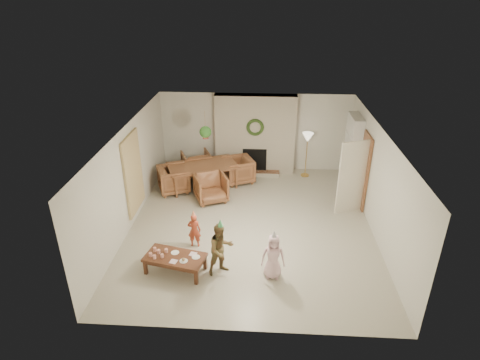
# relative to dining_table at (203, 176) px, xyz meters

# --- Properties ---
(floor) EXTENTS (7.00, 7.00, 0.00)m
(floor) POSITION_rel_dining_table_xyz_m (1.50, -2.02, -0.35)
(floor) COLOR #B7B29E
(floor) RESTS_ON ground
(ceiling) EXTENTS (7.00, 7.00, 0.00)m
(ceiling) POSITION_rel_dining_table_xyz_m (1.50, -2.02, 2.15)
(ceiling) COLOR white
(ceiling) RESTS_ON wall_back
(wall_back) EXTENTS (7.00, 0.00, 7.00)m
(wall_back) POSITION_rel_dining_table_xyz_m (1.50, 1.48, 0.90)
(wall_back) COLOR silver
(wall_back) RESTS_ON floor
(wall_front) EXTENTS (7.00, 0.00, 7.00)m
(wall_front) POSITION_rel_dining_table_xyz_m (1.50, -5.52, 0.90)
(wall_front) COLOR silver
(wall_front) RESTS_ON floor
(wall_left) EXTENTS (0.00, 7.00, 7.00)m
(wall_left) POSITION_rel_dining_table_xyz_m (-1.50, -2.02, 0.90)
(wall_left) COLOR silver
(wall_left) RESTS_ON floor
(wall_right) EXTENTS (0.00, 7.00, 7.00)m
(wall_right) POSITION_rel_dining_table_xyz_m (4.50, -2.02, 0.90)
(wall_right) COLOR silver
(wall_right) RESTS_ON floor
(fireplace_mass) EXTENTS (2.50, 0.40, 2.50)m
(fireplace_mass) POSITION_rel_dining_table_xyz_m (1.50, 1.28, 0.90)
(fireplace_mass) COLOR maroon
(fireplace_mass) RESTS_ON floor
(fireplace_hearth) EXTENTS (1.60, 0.30, 0.12)m
(fireplace_hearth) POSITION_rel_dining_table_xyz_m (1.50, 0.93, -0.29)
(fireplace_hearth) COLOR #5C2E19
(fireplace_hearth) RESTS_ON floor
(fireplace_firebox) EXTENTS (0.75, 0.12, 0.75)m
(fireplace_firebox) POSITION_rel_dining_table_xyz_m (1.50, 1.10, 0.10)
(fireplace_firebox) COLOR black
(fireplace_firebox) RESTS_ON floor
(fireplace_wreath) EXTENTS (0.54, 0.10, 0.54)m
(fireplace_wreath) POSITION_rel_dining_table_xyz_m (1.50, 1.05, 1.20)
(fireplace_wreath) COLOR #233E17
(fireplace_wreath) RESTS_ON fireplace_mass
(floor_lamp_base) EXTENTS (0.27, 0.27, 0.03)m
(floor_lamp_base) POSITION_rel_dining_table_xyz_m (3.11, 0.98, -0.34)
(floor_lamp_base) COLOR gold
(floor_lamp_base) RESTS_ON floor
(floor_lamp_post) EXTENTS (0.03, 0.03, 1.29)m
(floor_lamp_post) POSITION_rel_dining_table_xyz_m (3.11, 0.98, 0.32)
(floor_lamp_post) COLOR gold
(floor_lamp_post) RESTS_ON floor
(floor_lamp_shade) EXTENTS (0.34, 0.34, 0.29)m
(floor_lamp_shade) POSITION_rel_dining_table_xyz_m (3.11, 0.98, 0.93)
(floor_lamp_shade) COLOR beige
(floor_lamp_shade) RESTS_ON floor_lamp_post
(bookshelf_carcass) EXTENTS (0.30, 1.00, 2.20)m
(bookshelf_carcass) POSITION_rel_dining_table_xyz_m (4.34, 0.28, 0.75)
(bookshelf_carcass) COLOR white
(bookshelf_carcass) RESTS_ON floor
(bookshelf_shelf_a) EXTENTS (0.30, 0.92, 0.03)m
(bookshelf_shelf_a) POSITION_rel_dining_table_xyz_m (4.32, 0.28, 0.10)
(bookshelf_shelf_a) COLOR white
(bookshelf_shelf_a) RESTS_ON bookshelf_carcass
(bookshelf_shelf_b) EXTENTS (0.30, 0.92, 0.03)m
(bookshelf_shelf_b) POSITION_rel_dining_table_xyz_m (4.32, 0.28, 0.50)
(bookshelf_shelf_b) COLOR white
(bookshelf_shelf_b) RESTS_ON bookshelf_carcass
(bookshelf_shelf_c) EXTENTS (0.30, 0.92, 0.03)m
(bookshelf_shelf_c) POSITION_rel_dining_table_xyz_m (4.32, 0.28, 0.90)
(bookshelf_shelf_c) COLOR white
(bookshelf_shelf_c) RESTS_ON bookshelf_carcass
(bookshelf_shelf_d) EXTENTS (0.30, 0.92, 0.03)m
(bookshelf_shelf_d) POSITION_rel_dining_table_xyz_m (4.32, 0.28, 1.30)
(bookshelf_shelf_d) COLOR white
(bookshelf_shelf_d) RESTS_ON bookshelf_carcass
(books_row_lower) EXTENTS (0.20, 0.40, 0.24)m
(books_row_lower) POSITION_rel_dining_table_xyz_m (4.30, 0.13, 0.24)
(books_row_lower) COLOR #B5212D
(books_row_lower) RESTS_ON bookshelf_shelf_a
(books_row_mid) EXTENTS (0.20, 0.44, 0.24)m
(books_row_mid) POSITION_rel_dining_table_xyz_m (4.30, 0.33, 0.64)
(books_row_mid) COLOR navy
(books_row_mid) RESTS_ON bookshelf_shelf_b
(books_row_upper) EXTENTS (0.20, 0.36, 0.22)m
(books_row_upper) POSITION_rel_dining_table_xyz_m (4.30, 0.18, 1.03)
(books_row_upper) COLOR #B69027
(books_row_upper) RESTS_ON bookshelf_shelf_c
(door_frame) EXTENTS (0.05, 0.86, 2.04)m
(door_frame) POSITION_rel_dining_table_xyz_m (4.46, -0.82, 0.67)
(door_frame) COLOR brown
(door_frame) RESTS_ON floor
(door_leaf) EXTENTS (0.77, 0.32, 2.00)m
(door_leaf) POSITION_rel_dining_table_xyz_m (4.08, -1.20, 0.65)
(door_leaf) COLOR beige
(door_leaf) RESTS_ON floor
(curtain_panel) EXTENTS (0.06, 1.20, 2.00)m
(curtain_panel) POSITION_rel_dining_table_xyz_m (-1.46, -1.82, 0.90)
(curtain_panel) COLOR beige
(curtain_panel) RESTS_ON wall_left
(dining_table) EXTENTS (2.27, 1.79, 0.70)m
(dining_table) POSITION_rel_dining_table_xyz_m (0.00, 0.00, 0.00)
(dining_table) COLOR brown
(dining_table) RESTS_ON floor
(dining_chair_near) EXTENTS (1.09, 1.11, 0.78)m
(dining_chair_near) POSITION_rel_dining_table_xyz_m (0.34, -0.81, 0.04)
(dining_chair_near) COLOR brown
(dining_chair_near) RESTS_ON floor
(dining_chair_far) EXTENTS (1.09, 1.11, 0.78)m
(dining_chair_far) POSITION_rel_dining_table_xyz_m (-0.34, 0.81, 0.04)
(dining_chair_far) COLOR brown
(dining_chair_far) RESTS_ON floor
(dining_chair_left) EXTENTS (1.11, 1.09, 0.78)m
(dining_chair_left) POSITION_rel_dining_table_xyz_m (-0.81, -0.34, 0.04)
(dining_chair_left) COLOR brown
(dining_chair_left) RESTS_ON floor
(dining_chair_right) EXTENTS (1.11, 1.09, 0.78)m
(dining_chair_right) POSITION_rel_dining_table_xyz_m (1.01, 0.42, 0.04)
(dining_chair_right) COLOR brown
(dining_chair_right) RESTS_ON floor
(hanging_plant_cord) EXTENTS (0.01, 0.01, 0.70)m
(hanging_plant_cord) POSITION_rel_dining_table_xyz_m (0.20, -0.52, 1.80)
(hanging_plant_cord) COLOR tan
(hanging_plant_cord) RESTS_ON ceiling
(hanging_plant_pot) EXTENTS (0.16, 0.16, 0.12)m
(hanging_plant_pot) POSITION_rel_dining_table_xyz_m (0.20, -0.52, 1.45)
(hanging_plant_pot) COLOR brown
(hanging_plant_pot) RESTS_ON hanging_plant_cord
(hanging_plant_foliage) EXTENTS (0.32, 0.32, 0.32)m
(hanging_plant_foliage) POSITION_rel_dining_table_xyz_m (0.20, -0.52, 1.57)
(hanging_plant_foliage) COLOR #1F4C19
(hanging_plant_foliage) RESTS_ON hanging_plant_pot
(coffee_table_top) EXTENTS (1.36, 0.89, 0.06)m
(coffee_table_top) POSITION_rel_dining_table_xyz_m (-0.02, -3.97, 0.01)
(coffee_table_top) COLOR #5A311E
(coffee_table_top) RESTS_ON floor
(coffee_table_apron) EXTENTS (1.25, 0.78, 0.08)m
(coffee_table_apron) POSITION_rel_dining_table_xyz_m (-0.02, -3.97, -0.06)
(coffee_table_apron) COLOR #5A311E
(coffee_table_apron) RESTS_ON floor
(coffee_leg_fl) EXTENTS (0.08, 0.08, 0.33)m
(coffee_leg_fl) POSITION_rel_dining_table_xyz_m (-0.63, -4.09, -0.19)
(coffee_leg_fl) COLOR #5A311E
(coffee_leg_fl) RESTS_ON floor
(coffee_leg_fr) EXTENTS (0.08, 0.08, 0.33)m
(coffee_leg_fr) POSITION_rel_dining_table_xyz_m (0.48, -4.34, -0.19)
(coffee_leg_fr) COLOR #5A311E
(coffee_leg_fr) RESTS_ON floor
(coffee_leg_bl) EXTENTS (0.08, 0.08, 0.33)m
(coffee_leg_bl) POSITION_rel_dining_table_xyz_m (-0.52, -3.59, -0.19)
(coffee_leg_bl) COLOR #5A311E
(coffee_leg_bl) RESTS_ON floor
(coffee_leg_br) EXTENTS (0.08, 0.08, 0.33)m
(coffee_leg_br) POSITION_rel_dining_table_xyz_m (0.59, -3.84, -0.19)
(coffee_leg_br) COLOR #5A311E
(coffee_leg_br) RESTS_ON floor
(cup_a) EXTENTS (0.08, 0.08, 0.09)m
(cup_a) POSITION_rel_dining_table_xyz_m (-0.52, -4.00, 0.08)
(cup_a) COLOR white
(cup_a) RESTS_ON coffee_table_top
(cup_b) EXTENTS (0.08, 0.08, 0.09)m
(cup_b) POSITION_rel_dining_table_xyz_m (-0.48, -3.81, 0.08)
(cup_b) COLOR white
(cup_b) RESTS_ON coffee_table_top
(cup_c) EXTENTS (0.08, 0.08, 0.09)m
(cup_c) POSITION_rel_dining_table_xyz_m (-0.42, -4.07, 0.08)
(cup_c) COLOR white
(cup_c) RESTS_ON coffee_table_top
(cup_d) EXTENTS (0.08, 0.08, 0.09)m
(cup_d) POSITION_rel_dining_table_xyz_m (-0.38, -3.88, 0.08)
(cup_d) COLOR white
(cup_d) RESTS_ON coffee_table_top
(cup_e) EXTENTS (0.08, 0.08, 0.09)m
(cup_e) POSITION_rel_dining_table_xyz_m (-0.27, -4.03, 0.08)
(cup_e) COLOR white
(cup_e) RESTS_ON coffee_table_top
(cup_f) EXTENTS (0.08, 0.08, 0.09)m
(cup_f) POSITION_rel_dining_table_xyz_m (-0.23, -3.84, 0.08)
(cup_f) COLOR white
(cup_f) RESTS_ON coffee_table_top
(plate_a) EXTENTS (0.21, 0.21, 0.01)m
(plate_a) POSITION_rel_dining_table_xyz_m (-0.04, -3.84, 0.04)
(plate_a) COLOR white
(plate_a) RESTS_ON coffee_table_top
(plate_b) EXTENTS (0.21, 0.21, 0.01)m
(plate_b) POSITION_rel_dining_table_xyz_m (0.19, -4.11, 0.04)
(plate_b) COLOR white
(plate_b) RESTS_ON coffee_table_top
(plate_c) EXTENTS (0.21, 0.21, 0.01)m
(plate_c) POSITION_rel_dining_table_xyz_m (0.42, -3.97, 0.04)
(plate_c) COLOR white
(plate_c) RESTS_ON coffee_table_top
(food_scoop) EXTENTS (0.08, 0.08, 0.07)m
(food_scoop) POSITION_rel_dining_table_xyz_m (0.19, -4.11, 0.08)
(food_scoop) COLOR tan
(food_scoop) RESTS_ON plate_b
(napkin_left) EXTENTS (0.17, 0.17, 0.01)m
(napkin_left) POSITION_rel_dining_table_xyz_m (-0.01, -4.15, 0.04)
(napkin_left) COLOR #EBADC7
(napkin_left) RESTS_ON coffee_table_top
(napkin_right) EXTENTS (0.17, 0.17, 0.01)m
(napkin_right) POSITION_rel_dining_table_xyz_m (0.35, -3.87, 0.04)
(napkin_right) COLOR #EBADC7
(napkin_right) RESTS_ON coffee_table_top
(child_red) EXTENTS (0.31, 0.20, 0.84)m
(child_red) POSITION_rel_dining_table_xyz_m (0.23, -3.02, 0.07)
(child_red) COLOR #B64127
(child_red) RESTS_ON floor
(party_hat_red) EXTENTS (0.15, 0.15, 0.16)m
(party_hat_red) POSITION_rel_dining_table_xyz_m (0.23, -3.02, 0.52)
(party_hat_red) COLOR gold
(party_hat_red) RESTS_ON child_red
(child_plaid) EXTENTS (0.72, 0.68, 1.17)m
(child_plaid) POSITION_rel_dining_table_xyz_m (0.95, -3.93, 0.23)
(child_plaid) COLOR brown
(child_plaid) RESTS_ON floor
(party_hat_plaid) EXTENTS (0.16, 0.16, 0.19)m
(party_hat_plaid) POSITION_rel_dining_table_xyz_m (0.95, -3.93, 0.86)
(party_hat_plaid) COLOR #50BB6C
(party_hat_plaid) RESTS_ON child_plaid
(child_pink) EXTENTS (0.50, 0.33, 1.00)m
(child_pink) POSITION_rel_dining_table_xyz_m (2.02, -4.01, 0.15)
(child_pink) COLOR #F6C5D1
(child_pink) RESTS_ON floor
(party_hat_pink) EXTENTS (0.15, 0.15, 0.18)m
(party_hat_pink) POSITION_rel_dining_table_xyz_m (2.02, -4.01, 0.69)
(party_hat_pink) COLOR silver
(party_hat_pink) RESTS_ON child_pink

